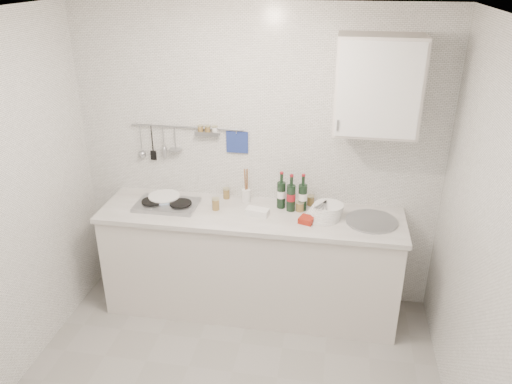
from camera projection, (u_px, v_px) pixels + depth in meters
ceiling at (208, 19)px, 2.35m from camera, size 3.00×3.00×0.00m
back_wall at (257, 161)px, 4.13m from camera, size 3.00×0.02×2.50m
wall_right at (492, 272)px, 2.65m from camera, size 0.02×2.80×2.50m
counter at (252, 264)px, 4.20m from camera, size 2.44×0.64×0.96m
wall_rail at (185, 138)px, 4.11m from camera, size 0.98×0.09×0.34m
wall_cabinet at (378, 86)px, 3.54m from camera, size 0.60×0.38×0.70m
plate_stack_hob at (163, 199)px, 4.17m from camera, size 0.29×0.28×0.05m
plate_stack_sink at (325, 211)px, 3.90m from camera, size 0.30×0.28×0.12m
wine_bottles at (292, 192)px, 3.99m from camera, size 0.25×0.11×0.31m
butter_dish at (257, 212)px, 3.95m from camera, size 0.19×0.12×0.05m
strawberry_punnet at (307, 220)px, 3.84m from camera, size 0.13×0.13×0.04m
utensil_crock at (246, 194)px, 4.15m from camera, size 0.07×0.07×0.30m
jar_a at (226, 193)px, 4.22m from camera, size 0.06×0.06×0.09m
jar_b at (311, 200)px, 4.11m from camera, size 0.06×0.06×0.08m
jar_c at (300, 206)px, 4.01m from camera, size 0.07×0.07×0.08m
jar_d at (216, 204)px, 4.02m from camera, size 0.06×0.06×0.10m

